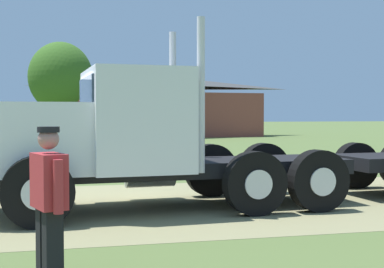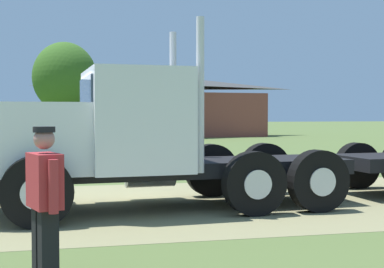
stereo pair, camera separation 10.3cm
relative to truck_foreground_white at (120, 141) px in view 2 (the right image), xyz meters
The scene contains 6 objects.
ground_plane 1.35m from the truck_foreground_white, 100.80° to the left, with size 200.00×200.00×0.00m, color #546734.
dirt_track 1.34m from the truck_foreground_white, 100.80° to the left, with size 120.00×6.34×0.01m, color #89835A.
truck_foreground_white is the anchor object (origin of this frame).
visitor_walking_mid 4.40m from the truck_foreground_white, 105.80° to the right, with size 0.40×0.66×1.65m.
shed_building 32.12m from the truck_foreground_white, 77.59° to the left, with size 15.14×6.81×4.60m.
tree_mid 29.44m from the truck_foreground_white, 91.83° to the left, with size 4.42×4.42×6.73m.
Camera 2 is at (-0.91, -10.56, 1.79)m, focal length 51.61 mm.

